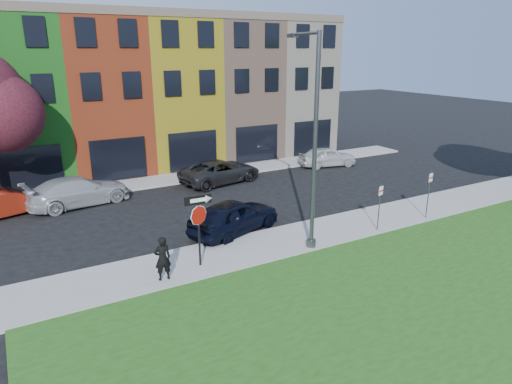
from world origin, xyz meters
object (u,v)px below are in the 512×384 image
man (163,258)px  sedan_near (234,216)px  street_lamp (312,144)px  stop_sign (199,216)px

man → sedan_near: (4.38, 2.96, -0.16)m
sedan_near → street_lamp: 5.19m
man → sedan_near: man is taller
man → sedan_near: size_ratio=0.33×
man → street_lamp: 7.30m
stop_sign → street_lamp: 5.35m
sedan_near → street_lamp: street_lamp is taller
street_lamp → sedan_near: bearing=129.7°
street_lamp → man: bearing=-174.4°
man → stop_sign: bearing=-165.0°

